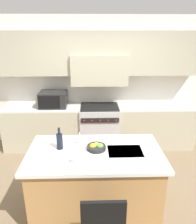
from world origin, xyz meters
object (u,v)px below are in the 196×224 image
Objects in this scene: range_stove at (99,126)px; wine_glass_far at (79,136)px; fruit_bowl at (96,147)px; wine_bottle at (60,141)px; wine_glass_near at (74,154)px; microwave at (53,99)px.

wine_glass_far is (-0.33, -1.66, 0.60)m from range_stove.
wine_glass_far is at bearing 147.94° from fruit_bowl.
wine_glass_far is (0.25, 0.11, 0.02)m from wine_bottle.
wine_bottle is 0.41m from wine_glass_near.
wine_bottle is (0.37, -1.79, -0.03)m from microwave.
microwave reaches higher than fruit_bowl.
wine_bottle is 1.58× the size of wine_glass_near.
wine_glass_near is 0.42m from fruit_bowl.
microwave is 2.19× the size of fruit_bowl.
wine_glass_far is at bearing -101.28° from range_stove.
range_stove is 2.23m from wine_glass_near.
wine_glass_near reaches higher than fruit_bowl.
fruit_bowl reaches higher than range_stove.
microwave is 2.21m from wine_glass_near.
fruit_bowl is (0.26, 0.32, -0.10)m from wine_glass_near.
fruit_bowl is (0.84, -1.82, -0.11)m from microwave.
wine_bottle is at bearing -108.14° from range_stove.
microwave is at bearing 105.31° from wine_glass_near.
fruit_bowl is at bearing -32.06° from wine_glass_far.
wine_glass_near is at bearing -58.03° from wine_bottle.
range_stove is at bearing -1.13° from microwave.
wine_glass_far reaches higher than fruit_bowl.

